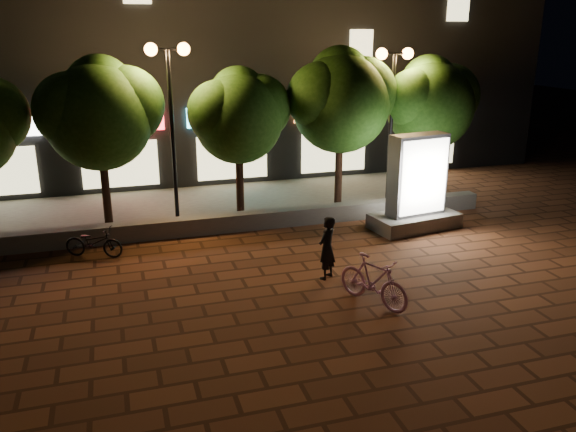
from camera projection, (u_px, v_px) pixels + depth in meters
name	position (u px, v px, depth m)	size (l,w,h in m)	color
ground	(270.00, 285.00, 13.38)	(80.00, 80.00, 0.00)	brown
retaining_wall	(234.00, 222.00, 16.94)	(16.00, 0.45, 0.50)	slate
sidewalk	(219.00, 205.00, 19.28)	(16.00, 5.00, 0.08)	slate
building_block	(185.00, 45.00, 23.67)	(28.00, 8.12, 11.30)	black
tree_left	(100.00, 110.00, 16.34)	(3.60, 3.00, 4.89)	black
tree_mid	(239.00, 112.00, 17.52)	(3.24, 2.70, 4.50)	black
tree_right	(342.00, 97.00, 18.33)	(3.72, 3.10, 5.07)	black
tree_far_right	(431.00, 100.00, 19.27)	(3.48, 2.90, 4.76)	black
street_lamp_left	(170.00, 88.00, 16.46)	(1.26, 0.36, 5.18)	black
street_lamp_right	(393.00, 86.00, 18.44)	(1.26, 0.36, 4.98)	black
ad_kiosk	(416.00, 191.00, 16.89)	(2.74, 1.66, 2.79)	slate
scooter_pink	(373.00, 281.00, 12.30)	(0.51, 1.80, 1.08)	#CF81B7
rider	(327.00, 248.00, 13.53)	(0.55, 0.36, 1.52)	black
scooter_parked	(94.00, 242.00, 14.91)	(0.53, 1.53, 0.80)	black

